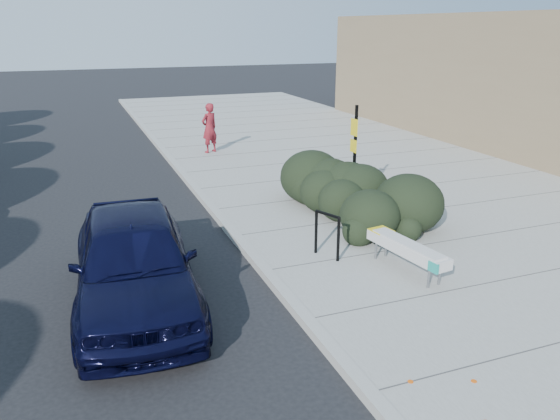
{
  "coord_description": "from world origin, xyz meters",
  "views": [
    {
      "loc": [
        -3.26,
        -7.13,
        4.67
      ],
      "look_at": [
        0.66,
        2.99,
        1.0
      ],
      "focal_mm": 35.0,
      "sensor_mm": 36.0,
      "label": 1
    }
  ],
  "objects_px": {
    "sign_post": "(354,150)",
    "bike_rack": "(327,231)",
    "sedan_navy": "(134,260)",
    "pedestrian": "(209,128)",
    "bench": "(407,249)"
  },
  "relations": [
    {
      "from": "bike_rack",
      "to": "sign_post",
      "type": "height_order",
      "value": "sign_post"
    },
    {
      "from": "sign_post",
      "to": "bike_rack",
      "type": "bearing_deg",
      "value": -129.63
    },
    {
      "from": "bike_rack",
      "to": "sedan_navy",
      "type": "relative_size",
      "value": 0.19
    },
    {
      "from": "sign_post",
      "to": "pedestrian",
      "type": "height_order",
      "value": "sign_post"
    },
    {
      "from": "bench",
      "to": "sedan_navy",
      "type": "height_order",
      "value": "sedan_navy"
    },
    {
      "from": "bike_rack",
      "to": "pedestrian",
      "type": "relative_size",
      "value": 0.52
    },
    {
      "from": "sedan_navy",
      "to": "pedestrian",
      "type": "distance_m",
      "value": 11.58
    },
    {
      "from": "bench",
      "to": "sign_post",
      "type": "bearing_deg",
      "value": 68.04
    },
    {
      "from": "bench",
      "to": "bike_rack",
      "type": "xyz_separation_m",
      "value": [
        -1.12,
        1.19,
        0.1
      ]
    },
    {
      "from": "sign_post",
      "to": "sedan_navy",
      "type": "relative_size",
      "value": 0.53
    },
    {
      "from": "bike_rack",
      "to": "sedan_navy",
      "type": "xyz_separation_m",
      "value": [
        -3.87,
        -0.39,
        0.13
      ]
    },
    {
      "from": "sedan_navy",
      "to": "pedestrian",
      "type": "bearing_deg",
      "value": 73.21
    },
    {
      "from": "bike_rack",
      "to": "bench",
      "type": "bearing_deg",
      "value": -70.15
    },
    {
      "from": "sedan_navy",
      "to": "pedestrian",
      "type": "relative_size",
      "value": 2.72
    },
    {
      "from": "bike_rack",
      "to": "sign_post",
      "type": "xyz_separation_m",
      "value": [
        2.11,
        2.81,
        0.92
      ]
    }
  ]
}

